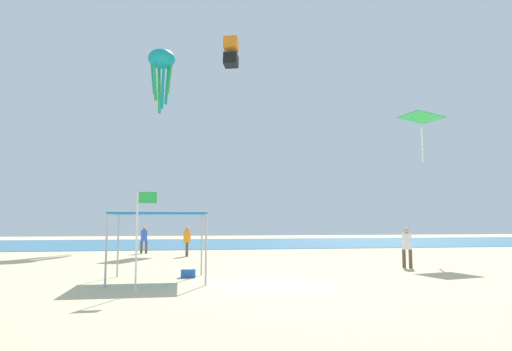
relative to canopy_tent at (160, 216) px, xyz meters
name	(u,v)px	position (x,y,z in m)	size (l,w,h in m)	color
ground	(272,286)	(3.93, -1.72, -2.42)	(110.00, 110.00, 0.10)	beige
ocean_strip	(211,243)	(3.93, 28.68, -2.35)	(110.00, 21.55, 0.03)	teal
canopy_tent	(160,216)	(0.00, 0.00, 0.00)	(3.37, 3.07, 2.49)	#B2B2B7
person_near_tent	(407,244)	(11.39, 2.90, -1.27)	(0.45, 0.45, 1.88)	brown
person_leftmost	(144,237)	(-1.61, 14.86, -1.28)	(0.49, 0.44, 1.86)	brown
person_central	(187,238)	(1.24, 11.72, -1.26)	(0.45, 0.51, 1.89)	brown
banner_flag	(139,231)	(-0.47, -2.97, -0.48)	(0.61, 0.06, 3.08)	silver
cooler_box	(188,273)	(1.10, 0.81, -2.19)	(0.57, 0.37, 0.35)	blue
kite_box_orange	(231,52)	(5.55, 26.19, 16.56)	(1.71, 1.79, 2.97)	orange
kite_octopus_teal	(162,62)	(-1.13, 24.86, 14.67)	(3.08, 3.08, 5.91)	teal
kite_diamond_green	(421,120)	(14.85, 7.22, 5.82)	(2.27, 2.28, 2.83)	green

